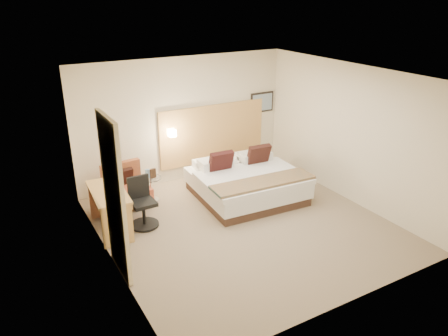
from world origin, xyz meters
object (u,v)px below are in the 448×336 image
lounge_chair (126,190)px  desk (110,199)px  side_table (151,188)px  bed (246,182)px  desk_chair (142,206)px

lounge_chair → desk: size_ratio=0.67×
side_table → desk: 1.32m
side_table → bed: bearing=-24.8°
side_table → desk: size_ratio=0.39×
bed → side_table: size_ratio=4.30×
bed → desk: size_ratio=1.68×
bed → desk: (-2.76, 0.04, 0.28)m
lounge_chair → side_table: bearing=-3.7°
side_table → desk_chair: desk_chair is taller
bed → desk: bearing=179.3°
lounge_chair → side_table: size_ratio=1.71×
desk → side_table: bearing=37.1°
side_table → desk_chair: bearing=-119.2°
bed → desk_chair: size_ratio=2.33×
lounge_chair → desk: 1.00m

